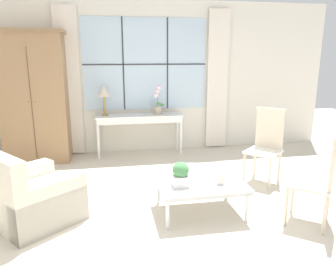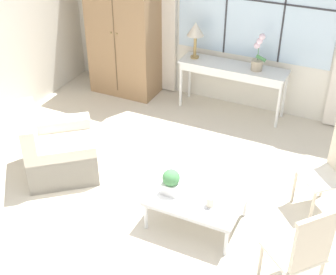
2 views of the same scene
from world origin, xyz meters
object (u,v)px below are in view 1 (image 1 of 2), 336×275
object	(u,v)px
console_table	(139,119)
coffee_table	(201,184)
pillar_candle	(221,180)
accent_chair_wooden	(321,175)
potted_plant_small	(181,174)
potted_orchid	(158,103)
armchair_upholstered	(31,198)
side_chair_wooden	(266,141)
table_lamp	(104,92)
armoire	(35,98)

from	to	relation	value
console_table	coffee_table	distance (m)	2.56
pillar_candle	accent_chair_wooden	bearing A→B (deg)	-21.11
coffee_table	potted_plant_small	distance (m)	0.33
potted_orchid	armchair_upholstered	distance (m)	3.04
side_chair_wooden	coffee_table	bearing A→B (deg)	-145.83
potted_plant_small	side_chair_wooden	bearing A→B (deg)	32.00
table_lamp	potted_orchid	world-z (taller)	table_lamp
console_table	side_chair_wooden	distance (m)	2.38
accent_chair_wooden	pillar_candle	size ratio (longest dim) A/B	8.14
armoire	side_chair_wooden	xyz separation A→B (m)	(3.47, -1.60, -0.52)
armchair_upholstered	potted_orchid	bearing A→B (deg)	53.11
coffee_table	armchair_upholstered	bearing A→B (deg)	176.21
armoire	armchair_upholstered	distance (m)	2.48
potted_orchid	side_chair_wooden	xyz separation A→B (m)	(1.35, -1.67, -0.35)
armoire	pillar_candle	distance (m)	3.61
pillar_candle	potted_plant_small	bearing A→B (deg)	175.46
console_table	potted_orchid	distance (m)	0.45
table_lamp	pillar_candle	size ratio (longest dim) A/B	4.29
side_chair_wooden	coffee_table	distance (m)	1.50
table_lamp	side_chair_wooden	distance (m)	2.93
armchair_upholstered	accent_chair_wooden	world-z (taller)	accent_chair_wooden
console_table	pillar_candle	bearing A→B (deg)	-75.72
armoire	side_chair_wooden	distance (m)	3.86
table_lamp	coffee_table	bearing A→B (deg)	-66.53
coffee_table	potted_orchid	bearing A→B (deg)	92.97
console_table	side_chair_wooden	world-z (taller)	side_chair_wooden
console_table	table_lamp	xyz separation A→B (m)	(-0.62, 0.03, 0.51)
pillar_candle	side_chair_wooden	bearing A→B (deg)	43.18
armoire	armchair_upholstered	xyz separation A→B (m)	(0.34, -2.30, -0.84)
armchair_upholstered	potted_plant_small	size ratio (longest dim) A/B	4.22
console_table	potted_plant_small	bearing A→B (deg)	-85.29
potted_plant_small	pillar_candle	world-z (taller)	potted_plant_small
side_chair_wooden	accent_chair_wooden	bearing A→B (deg)	-91.66
table_lamp	coffee_table	distance (m)	2.87
armoire	pillar_candle	xyz separation A→B (m)	(2.45, -2.56, -0.67)
potted_orchid	coffee_table	bearing A→B (deg)	-87.03
potted_orchid	side_chair_wooden	size ratio (longest dim) A/B	0.50
console_table	armchair_upholstered	xyz separation A→B (m)	(-1.44, -2.37, -0.39)
table_lamp	side_chair_wooden	xyz separation A→B (m)	(2.32, -1.70, -0.58)
console_table	pillar_candle	distance (m)	2.72
potted_orchid	pillar_candle	size ratio (longest dim) A/B	4.24
potted_plant_small	pillar_candle	size ratio (longest dim) A/B	2.20
armoire	armchair_upholstered	world-z (taller)	armoire
console_table	accent_chair_wooden	world-z (taller)	accent_chair_wooden
console_table	table_lamp	bearing A→B (deg)	177.63
armoire	accent_chair_wooden	size ratio (longest dim) A/B	2.14
armchair_upholstered	potted_plant_small	distance (m)	1.68
potted_orchid	armoire	bearing A→B (deg)	-178.10
table_lamp	armchair_upholstered	xyz separation A→B (m)	(-0.82, -2.40, -0.90)
side_chair_wooden	potted_plant_small	distance (m)	1.75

